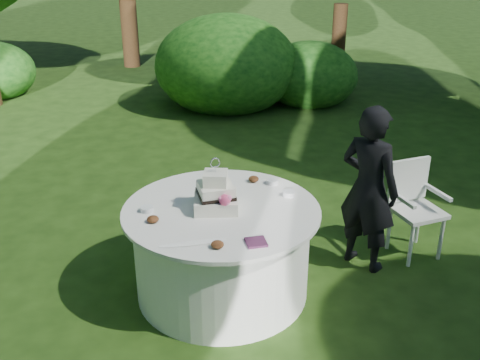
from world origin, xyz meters
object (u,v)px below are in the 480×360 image
(guest, at_px, (369,189))
(napkins, at_px, (256,242))
(table, at_px, (222,250))
(cake, at_px, (216,195))
(chair, at_px, (414,201))

(guest, bearing_deg, napkins, 86.71)
(guest, distance_m, table, 1.36)
(cake, distance_m, chair, 1.92)
(napkins, height_order, guest, guest)
(napkins, relative_size, cake, 0.32)
(napkins, bearing_deg, chair, 26.61)
(guest, height_order, chair, guest)
(guest, height_order, cake, guest)
(table, xyz_separation_m, cake, (-0.04, 0.01, 0.50))
(napkins, bearing_deg, table, 103.41)
(napkins, xyz_separation_m, guest, (1.17, 0.72, -0.04))
(cake, bearing_deg, chair, 7.80)
(napkins, xyz_separation_m, chair, (1.69, 0.85, -0.26))
(cake, bearing_deg, guest, 5.56)
(napkins, height_order, table, napkins)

